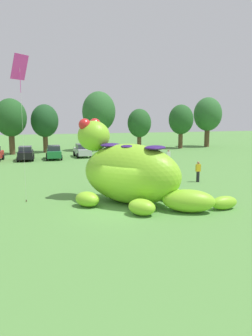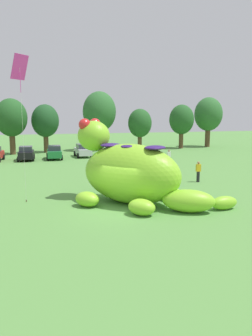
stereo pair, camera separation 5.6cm
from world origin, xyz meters
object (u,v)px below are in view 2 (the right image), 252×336
spectator_wandering (198,172)px  spectator_far_side (105,168)px  spectator_mid_field (141,170)px  spectator_by_cars (142,153)px  car_silver (83,150)px  car_green (54,152)px  giant_inflatable_creature (131,173)px  spectator_near_inflatable (169,157)px  car_black (26,153)px  tethered_flying_kite (20,70)px

spectator_wandering → spectator_far_side: size_ratio=1.00×
spectator_mid_field → spectator_by_cars: bearing=70.0°
car_silver → spectator_wandering: size_ratio=2.42×
car_silver → spectator_mid_field: car_silver is taller
car_silver → spectator_far_side: 14.89m
spectator_by_cars → car_silver: bearing=144.1°
car_green → spectator_wandering: car_green is taller
giant_inflatable_creature → spectator_near_inflatable: 16.43m
car_black → spectator_far_side: bearing=-64.1°
car_green → spectator_wandering: size_ratio=2.45×
spectator_wandering → car_black: bearing=126.9°
spectator_mid_field → giant_inflatable_creature: bearing=-114.3°
tethered_flying_kite → spectator_wandering: bearing=10.2°
car_green → spectator_by_cars: car_green is taller
spectator_far_side → car_silver: bearing=87.9°
car_green → tethered_flying_kite: tethered_flying_kite is taller
spectator_mid_field → spectator_by_cars: 13.15m
car_black → spectator_far_side: 15.18m
giant_inflatable_creature → spectator_mid_field: giant_inflatable_creature is taller
car_green → spectator_mid_field: car_green is taller
car_silver → spectator_mid_field: bearing=-83.2°
spectator_wandering → spectator_near_inflatable: bearing=80.6°
car_silver → car_black: bearing=-170.3°
spectator_by_cars → car_green: bearing=161.1°
car_silver → spectator_wandering: (6.32, -19.20, -0.01)m
spectator_far_side → tethered_flying_kite: (-6.76, -6.76, 7.31)m
car_black → spectator_near_inflatable: bearing=-30.2°
spectator_by_cars → tethered_flying_kite: 23.05m
car_silver → spectator_by_cars: 8.07m
spectator_far_side → spectator_by_cars: bearing=55.1°
car_black → spectator_near_inflatable: car_black is taller
spectator_far_side → tethered_flying_kite: size_ratio=0.19×
car_silver → spectator_mid_field: (2.04, -17.09, -0.01)m
giant_inflatable_creature → spectator_wandering: (7.31, 4.59, -1.07)m
spectator_far_side → tethered_flying_kite: 12.03m
giant_inflatable_creature → car_black: bearing=105.3°
spectator_mid_field → spectator_wandering: size_ratio=1.00×
spectator_by_cars → tethered_flying_kite: size_ratio=0.19×
car_silver → spectator_wandering: bearing=-71.8°
car_black → car_green: (3.38, 0.05, 0.00)m
car_green → spectator_mid_field: (5.85, -15.90, -0.01)m
spectator_near_inflatable → spectator_far_side: size_ratio=1.00×
giant_inflatable_creature → spectator_far_side: 8.99m
spectator_near_inflatable → spectator_by_cars: (-1.31, 5.26, 0.00)m
spectator_near_inflatable → car_green: bearing=143.0°
car_silver → tethered_flying_kite: size_ratio=0.46×
car_green → giant_inflatable_creature: bearing=-82.9°
spectator_mid_field → tethered_flying_kite: (-9.35, -4.56, 7.31)m
car_black → spectator_wandering: size_ratio=2.45×
spectator_far_side → spectator_near_inflatable: bearing=30.2°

